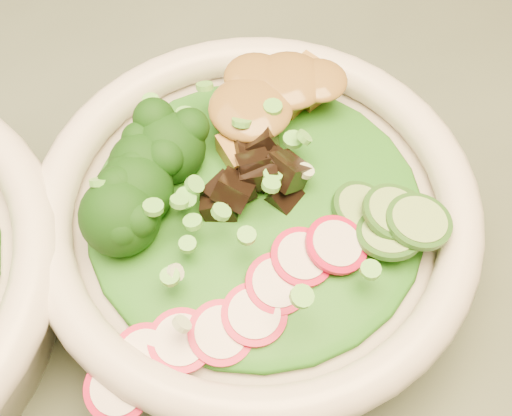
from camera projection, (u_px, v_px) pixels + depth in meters
dining_table at (431, 242)px, 0.63m from camera, size 1.20×0.80×0.75m
salad_bowl at (256, 224)px, 0.46m from camera, size 0.28×0.28×0.08m
lettuce_bed at (256, 207)px, 0.44m from camera, size 0.21×0.21×0.02m
broccoli_florets at (149, 186)px, 0.43m from camera, size 0.10×0.09×0.05m
radish_slices at (248, 307)px, 0.40m from camera, size 0.12×0.07×0.02m
cucumber_slices at (368, 208)px, 0.43m from camera, size 0.09×0.09×0.04m
mushroom_heap at (258, 177)px, 0.44m from camera, size 0.09×0.09×0.04m
tofu_cubes at (270, 112)px, 0.46m from camera, size 0.11×0.09×0.04m
peanut_sauce at (270, 99)px, 0.45m from camera, size 0.07×0.06×0.02m
scallion_garnish at (256, 185)px, 0.42m from camera, size 0.20×0.20×0.02m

